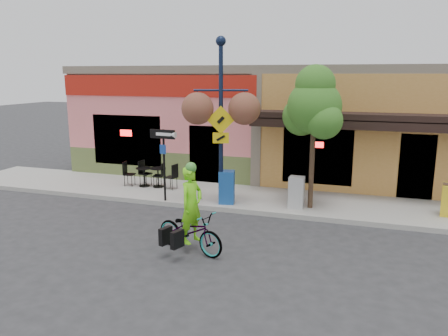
{
  "coord_description": "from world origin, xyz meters",
  "views": [
    {
      "loc": [
        2.73,
        -11.78,
        4.18
      ],
      "look_at": [
        -1.27,
        0.5,
        1.4
      ],
      "focal_mm": 35.0,
      "sensor_mm": 36.0,
      "label": 1
    }
  ],
  "objects_px": {
    "newspaper_box_blue": "(227,187)",
    "cyclist_rider": "(192,215)",
    "lamp_post": "(221,123)",
    "bicycle": "(190,231)",
    "newspaper_box_grey": "(296,192)",
    "street_tree": "(313,137)",
    "building": "(301,119)",
    "one_way_sign": "(164,165)"
  },
  "relations": [
    {
      "from": "newspaper_box_blue",
      "to": "cyclist_rider",
      "type": "bearing_deg",
      "value": -96.39
    },
    {
      "from": "newspaper_box_grey",
      "to": "street_tree",
      "type": "xyz_separation_m",
      "value": [
        0.41,
        0.15,
        1.7
      ]
    },
    {
      "from": "newspaper_box_blue",
      "to": "street_tree",
      "type": "distance_m",
      "value": 3.1
    },
    {
      "from": "lamp_post",
      "to": "street_tree",
      "type": "distance_m",
      "value": 2.8
    },
    {
      "from": "building",
      "to": "bicycle",
      "type": "relative_size",
      "value": 9.42
    },
    {
      "from": "lamp_post",
      "to": "one_way_sign",
      "type": "relative_size",
      "value": 2.21
    },
    {
      "from": "building",
      "to": "lamp_post",
      "type": "xyz_separation_m",
      "value": [
        -1.47,
        -6.69,
        0.47
      ]
    },
    {
      "from": "building",
      "to": "street_tree",
      "type": "height_order",
      "value": "street_tree"
    },
    {
      "from": "building",
      "to": "cyclist_rider",
      "type": "height_order",
      "value": "building"
    },
    {
      "from": "newspaper_box_grey",
      "to": "one_way_sign",
      "type": "bearing_deg",
      "value": -172.47
    },
    {
      "from": "one_way_sign",
      "to": "newspaper_box_blue",
      "type": "bearing_deg",
      "value": 13.85
    },
    {
      "from": "bicycle",
      "to": "newspaper_box_grey",
      "type": "bearing_deg",
      "value": -8.71
    },
    {
      "from": "bicycle",
      "to": "newspaper_box_blue",
      "type": "relative_size",
      "value": 1.83
    },
    {
      "from": "bicycle",
      "to": "newspaper_box_blue",
      "type": "bearing_deg",
      "value": 21.9
    },
    {
      "from": "newspaper_box_grey",
      "to": "street_tree",
      "type": "bearing_deg",
      "value": 19.55
    },
    {
      "from": "cyclist_rider",
      "to": "street_tree",
      "type": "relative_size",
      "value": 0.42
    },
    {
      "from": "one_way_sign",
      "to": "newspaper_box_grey",
      "type": "height_order",
      "value": "one_way_sign"
    },
    {
      "from": "lamp_post",
      "to": "newspaper_box_blue",
      "type": "height_order",
      "value": "lamp_post"
    },
    {
      "from": "lamp_post",
      "to": "street_tree",
      "type": "bearing_deg",
      "value": -5.04
    },
    {
      "from": "bicycle",
      "to": "one_way_sign",
      "type": "height_order",
      "value": "one_way_sign"
    },
    {
      "from": "lamp_post",
      "to": "newspaper_box_blue",
      "type": "relative_size",
      "value": 4.89
    },
    {
      "from": "one_way_sign",
      "to": "street_tree",
      "type": "bearing_deg",
      "value": 12.96
    },
    {
      "from": "cyclist_rider",
      "to": "newspaper_box_blue",
      "type": "distance_m",
      "value": 3.64
    },
    {
      "from": "building",
      "to": "one_way_sign",
      "type": "xyz_separation_m",
      "value": [
        -3.34,
        -6.85,
        -0.93
      ]
    },
    {
      "from": "building",
      "to": "cyclist_rider",
      "type": "xyz_separation_m",
      "value": [
        -1.05,
        -10.14,
        -1.33
      ]
    },
    {
      "from": "newspaper_box_grey",
      "to": "street_tree",
      "type": "distance_m",
      "value": 1.76
    },
    {
      "from": "one_way_sign",
      "to": "bicycle",
      "type": "bearing_deg",
      "value": -51.33
    },
    {
      "from": "lamp_post",
      "to": "newspaper_box_blue",
      "type": "xyz_separation_m",
      "value": [
        0.14,
        0.17,
        -2.05
      ]
    },
    {
      "from": "newspaper_box_blue",
      "to": "newspaper_box_grey",
      "type": "height_order",
      "value": "newspaper_box_blue"
    },
    {
      "from": "one_way_sign",
      "to": "newspaper_box_blue",
      "type": "relative_size",
      "value": 2.22
    },
    {
      "from": "cyclist_rider",
      "to": "lamp_post",
      "type": "height_order",
      "value": "lamp_post"
    },
    {
      "from": "bicycle",
      "to": "newspaper_box_grey",
      "type": "relative_size",
      "value": 1.98
    },
    {
      "from": "one_way_sign",
      "to": "newspaper_box_blue",
      "type": "height_order",
      "value": "one_way_sign"
    },
    {
      "from": "building",
      "to": "bicycle",
      "type": "height_order",
      "value": "building"
    },
    {
      "from": "building",
      "to": "newspaper_box_blue",
      "type": "relative_size",
      "value": 17.29
    },
    {
      "from": "bicycle",
      "to": "cyclist_rider",
      "type": "relative_size",
      "value": 1.05
    },
    {
      "from": "newspaper_box_grey",
      "to": "bicycle",
      "type": "bearing_deg",
      "value": -116.77
    },
    {
      "from": "bicycle",
      "to": "one_way_sign",
      "type": "bearing_deg",
      "value": 52.42
    },
    {
      "from": "building",
      "to": "lamp_post",
      "type": "bearing_deg",
      "value": -102.41
    },
    {
      "from": "one_way_sign",
      "to": "cyclist_rider",
      "type": "bearing_deg",
      "value": -50.74
    },
    {
      "from": "street_tree",
      "to": "newspaper_box_blue",
      "type": "bearing_deg",
      "value": -172.23
    },
    {
      "from": "bicycle",
      "to": "newspaper_box_blue",
      "type": "distance_m",
      "value": 3.63
    }
  ]
}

